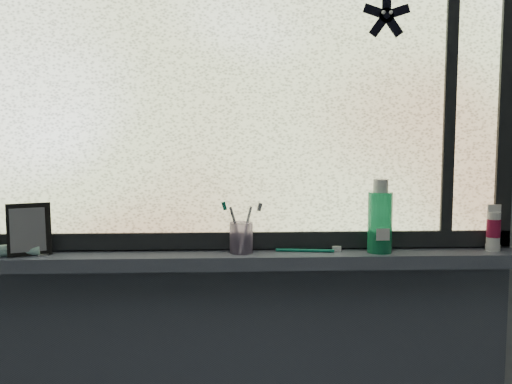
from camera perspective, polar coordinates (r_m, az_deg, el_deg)
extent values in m
cube|color=#9EA3A8|center=(1.75, -0.53, 1.83)|extent=(3.00, 0.01, 2.50)
cube|color=#4E5568|center=(1.71, -0.43, -6.75)|extent=(1.62, 0.14, 0.04)
cube|color=silver|center=(1.73, -0.51, 11.09)|extent=(1.50, 0.01, 1.00)
cube|color=black|center=(1.74, -0.49, -4.80)|extent=(1.60, 0.03, 0.05)
cube|color=black|center=(1.91, 23.78, 10.09)|extent=(0.05, 0.03, 1.10)
cube|color=black|center=(1.84, 18.81, 10.45)|extent=(0.03, 0.03, 1.00)
cube|color=black|center=(1.78, -21.76, -3.49)|extent=(0.14, 0.10, 0.15)
cylinder|color=#A18CB9|center=(1.70, -1.49, -4.58)|extent=(0.07, 0.07, 0.09)
cylinder|color=#20A96D|center=(1.73, 12.30, -2.36)|extent=(0.08, 0.08, 0.18)
cylinder|color=silver|center=(1.87, 22.66, -3.16)|extent=(0.04, 0.04, 0.10)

